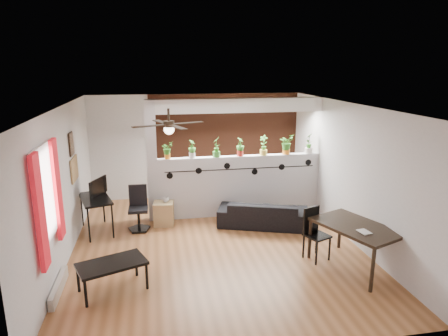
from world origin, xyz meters
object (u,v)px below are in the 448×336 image
sofa (263,214)px  cup (166,200)px  ceiling_fan (169,126)px  potted_plant_0 (167,150)px  potted_plant_4 (264,145)px  office_chair (138,211)px  computer_desk (95,201)px  potted_plant_6 (309,142)px  potted_plant_3 (240,146)px  cube_shelf (164,214)px  potted_plant_1 (192,148)px  dining_table (356,230)px  coffee_table (112,266)px  potted_plant_2 (216,146)px  potted_plant_5 (287,144)px  folding_chair (314,229)px

sofa → cup: size_ratio=13.52×
ceiling_fan → potted_plant_0: ceiling_fan is taller
potted_plant_4 → office_chair: (-2.75, -0.51, -1.18)m
potted_plant_4 → computer_desk: bearing=-172.5°
potted_plant_6 → potted_plant_3: bearing=180.0°
sofa → cube_shelf: (-2.05, 0.41, -0.01)m
potted_plant_1 → potted_plant_6: (2.63, -0.00, 0.04)m
potted_plant_1 → dining_table: size_ratio=0.24×
potted_plant_1 → sofa: (1.39, -0.75, -1.30)m
potted_plant_0 → dining_table: bearing=-43.5°
potted_plant_0 → sofa: 2.43m
cube_shelf → office_chair: office_chair is taller
sofa → coffee_table: bearing=53.9°
ceiling_fan → cup: size_ratio=9.13×
potted_plant_2 → cup: (-1.13, -0.34, -1.04)m
potted_plant_6 → cup: size_ratio=3.60×
potted_plant_3 → cube_shelf: (-1.71, -0.34, -1.31)m
cube_shelf → coffee_table: (-0.84, -2.44, 0.16)m
potted_plant_2 → potted_plant_5: size_ratio=1.00×
potted_plant_3 → cube_shelf: potted_plant_3 is taller
potted_plant_6 → dining_table: 2.92m
potted_plant_2 → dining_table: 3.45m
office_chair → coffee_table: office_chair is taller
potted_plant_3 → sofa: bearing=-65.8°
potted_plant_5 → dining_table: 2.92m
potted_plant_6 → sofa: bearing=-149.0°
potted_plant_2 → potted_plant_3: (0.53, 0.00, -0.02)m
cube_shelf → cup: 0.30m
potted_plant_3 → folding_chair: (0.81, -2.29, -1.02)m
cube_shelf → office_chair: 0.56m
potted_plant_3 → potted_plant_5: bearing=0.0°
dining_table → folding_chair: 0.71m
sofa → office_chair: size_ratio=1.95×
dining_table → folding_chair: folding_chair is taller
potted_plant_2 → office_chair: bearing=-163.4°
potted_plant_1 → cup: 1.22m
computer_desk → folding_chair: folding_chair is taller
potted_plant_6 → coffee_table: 5.12m
cup → computer_desk: computer_desk is taller
ceiling_fan → folding_chair: bearing=-11.6°
potted_plant_1 → computer_desk: bearing=-166.8°
potted_plant_1 → cube_shelf: size_ratio=0.78×
potted_plant_0 → potted_plant_3: potted_plant_3 is taller
potted_plant_6 → potted_plant_1: bearing=180.0°
sofa → computer_desk: size_ratio=1.60×
sofa → computer_desk: bearing=14.1°
computer_desk → cube_shelf: bearing=5.5°
potted_plant_1 → potted_plant_3: potted_plant_3 is taller
cube_shelf → potted_plant_2: bearing=22.9°
potted_plant_1 → potted_plant_4: bearing=0.0°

